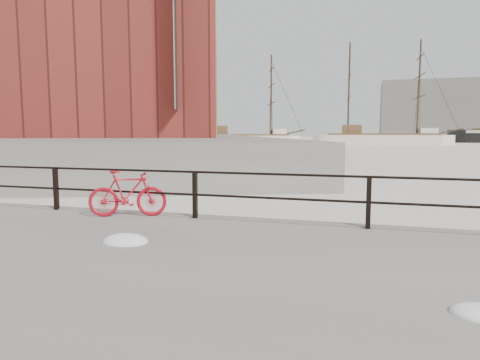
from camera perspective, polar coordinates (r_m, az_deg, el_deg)
The scene contains 15 objects.
ground at distance 8.68m, azimuth 16.58°, elevation -8.27°, with size 400.00×400.00×0.00m, color white.
promenade at distance 4.83m, azimuth 16.65°, elevation -18.07°, with size 36.00×8.00×0.35m, color gray.
far_quay at distance 89.79m, azimuth -9.96°, elevation 5.48°, with size 24.00×150.00×1.80m, color gray.
guardrail at distance 8.36m, azimuth 16.77°, elevation -2.87°, with size 28.00×0.10×1.00m, color black, non-canonical shape.
bicycle at distance 9.47m, azimuth -14.77°, elevation -1.77°, with size 1.65×0.25×0.99m, color red.
schooner_mid at distance 81.01m, azimuth 18.32°, elevation 4.53°, with size 26.06×11.02×19.00m, color silver, non-canonical shape.
schooner_left at distance 78.36m, azimuth 0.50°, elevation 4.80°, with size 21.89×9.95×16.87m, color silver, non-canonical shape.
workboat_near at distance 47.40m, azimuth -18.98°, elevation 3.42°, with size 10.98×3.66×7.00m, color black, non-canonical shape.
workboat_far at distance 57.89m, azimuth -17.35°, elevation 3.95°, with size 11.03×3.81×7.00m, color black, non-canonical shape.
apartment_terracotta at distance 36.95m, azimuth -20.71°, elevation 21.27°, with size 20.00×15.00×20.20m, color maroon.
apartment_mustard at distance 58.21m, azimuth -14.86°, elevation 16.80°, with size 22.00×15.00×22.20m, color #BC9642.
apartment_cream at distance 80.66m, azimuth -12.14°, elevation 13.53°, with size 20.00×15.00×21.20m, color beige.
apartment_grey at distance 102.52m, azimuth -10.72°, elevation 12.56°, with size 22.00×15.00×23.20m, color #9D9D98.
apartment_brick at distance 125.25m, azimuth -9.75°, elevation 10.97°, with size 24.00×15.00×21.20m, color brown.
industrial_west at distance 149.92m, azimuth 24.44°, elevation 8.43°, with size 32.00×18.00×18.00m, color gray.
Camera 1 is at (-0.07, -8.41, 2.15)m, focal length 32.00 mm.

